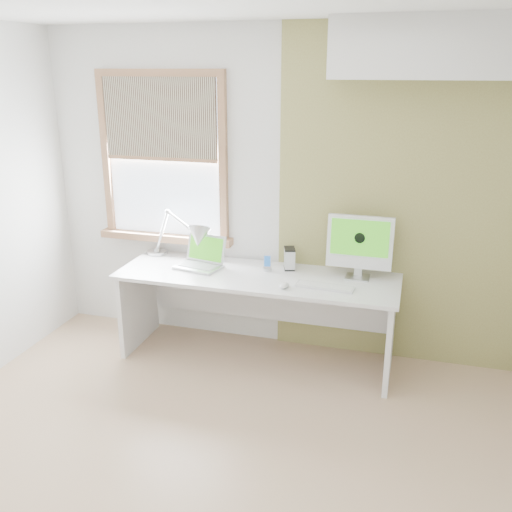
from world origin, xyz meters
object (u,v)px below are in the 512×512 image
(laptop, at_px, (202,259))
(imac, at_px, (360,243))
(desk, at_px, (259,295))
(external_drive, at_px, (289,258))
(desk_lamp, at_px, (190,238))

(laptop, height_order, imac, imac)
(desk, distance_m, imac, 0.90)
(laptop, bearing_deg, imac, 4.28)
(laptop, xyz_separation_m, imac, (1.25, 0.09, 0.21))
(laptop, height_order, external_drive, laptop)
(desk, xyz_separation_m, external_drive, (0.21, 0.15, 0.28))
(desk, relative_size, desk_lamp, 3.19)
(external_drive, relative_size, imac, 0.35)
(desk, height_order, laptop, laptop)
(imac, bearing_deg, desk_lamp, -177.77)
(imac, bearing_deg, external_drive, 175.50)
(imac, bearing_deg, laptop, -175.72)
(laptop, bearing_deg, external_drive, 11.11)
(desk_lamp, height_order, imac, imac)
(external_drive, bearing_deg, desk_lamp, -173.20)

